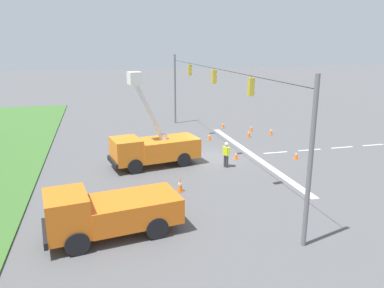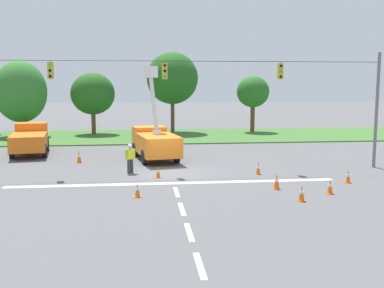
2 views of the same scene
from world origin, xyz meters
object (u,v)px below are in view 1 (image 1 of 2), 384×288
Objects in this scene: traffic_cone_foreground_left at (296,155)px; traffic_cone_mid_right at (209,136)px; utility_truck_bucket_lift at (153,147)px; utility_truck_support_near at (108,211)px; traffic_cone_lane_edge_b at (271,131)px; road_worker at (226,153)px; traffic_cone_lane_edge_a at (249,133)px; traffic_cone_mid_left at (236,155)px; traffic_cone_far_left at (223,125)px; traffic_cone_near_bucket at (180,185)px; traffic_cone_foreground_right at (251,127)px.

traffic_cone_mid_right is (7.00, 4.57, 0.02)m from traffic_cone_foreground_left.
utility_truck_bucket_lift is 9.88m from utility_truck_support_near.
traffic_cone_lane_edge_b reaches higher than traffic_cone_mid_right.
utility_truck_bucket_lift is 1.05× the size of utility_truck_support_near.
traffic_cone_mid_right is (7.48, -1.10, -0.64)m from road_worker.
road_worker is 2.21× the size of traffic_cone_lane_edge_a.
traffic_cone_lane_edge_a is at bearing 99.99° from traffic_cone_lane_edge_b.
utility_truck_bucket_lift is 6.25m from traffic_cone_mid_left.
traffic_cone_mid_right is 5.04m from traffic_cone_far_left.
utility_truck_support_near is 16.13m from traffic_cone_foreground_left.
utility_truck_bucket_lift reaches higher than traffic_cone_near_bucket.
utility_truck_bucket_lift reaches higher than traffic_cone_mid_right.
utility_truck_support_near is 22.84m from traffic_cone_far_left.
traffic_cone_foreground_right is 16.68m from traffic_cone_near_bucket.
traffic_cone_mid_right is at bearing 2.58° from traffic_cone_mid_left.
traffic_cone_foreground_right is 0.91× the size of traffic_cone_lane_edge_a.
traffic_cone_mid_right is at bearing 33.18° from traffic_cone_foreground_left.
traffic_cone_foreground_left is at bearing -96.06° from utility_truck_bucket_lift.
road_worker reaches higher than traffic_cone_foreground_left.
utility_truck_support_near is at bearing 120.43° from traffic_cone_foreground_left.
traffic_cone_foreground_right is at bearing -30.00° from traffic_cone_mid_left.
traffic_cone_foreground_left is at bearing -146.82° from traffic_cone_mid_right.
traffic_cone_lane_edge_a is 4.36m from traffic_cone_far_left.
traffic_cone_foreground_right reaches higher than traffic_cone_far_left.
traffic_cone_mid_right is at bearing -31.58° from utility_truck_support_near.
utility_truck_support_near is 8.57× the size of traffic_cone_mid_right.
utility_truck_support_near is at bearing 140.65° from traffic_cone_foreground_right.
traffic_cone_far_left is at bearing -40.55° from utility_truck_bucket_lift.
traffic_cone_lane_edge_b is at bearing -138.29° from traffic_cone_far_left.
traffic_cone_foreground_right is at bearing -53.11° from utility_truck_bucket_lift.
traffic_cone_near_bucket is at bearing -171.75° from utility_truck_bucket_lift.
traffic_cone_lane_edge_a is (15.13, -13.05, -0.75)m from utility_truck_support_near.
utility_truck_support_near reaches higher than traffic_cone_lane_edge_b.
traffic_cone_lane_edge_a reaches higher than traffic_cone_foreground_left.
traffic_cone_mid_right is at bearing -25.08° from traffic_cone_near_bucket.
traffic_cone_mid_left is at bearing 166.15° from traffic_cone_far_left.
traffic_cone_lane_edge_a is at bearing -90.34° from traffic_cone_mid_right.
traffic_cone_near_bucket is (-3.53, 4.05, -0.59)m from road_worker.
traffic_cone_foreground_right is at bearing -65.50° from traffic_cone_mid_right.
utility_truck_support_near is 5.92m from traffic_cone_near_bucket.
utility_truck_bucket_lift is 13.34m from traffic_cone_far_left.
utility_truck_bucket_lift is 10.58m from traffic_cone_foreground_left.
traffic_cone_foreground_right is at bearing 32.71° from traffic_cone_lane_edge_b.
traffic_cone_foreground_left is 7.57m from traffic_cone_lane_edge_b.
road_worker is 2.43× the size of traffic_cone_foreground_right.
traffic_cone_foreground_left is 8.36m from traffic_cone_mid_right.
traffic_cone_near_bucket reaches higher than traffic_cone_lane_edge_a.
utility_truck_bucket_lift is 8.39m from traffic_cone_mid_right.
traffic_cone_near_bucket is (-5.13, 5.42, 0.10)m from traffic_cone_mid_left.
traffic_cone_near_bucket is 1.10× the size of traffic_cone_lane_edge_b.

